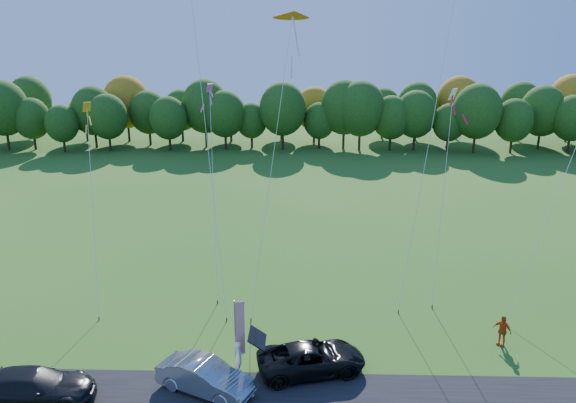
{
  "coord_description": "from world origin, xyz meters",
  "views": [
    {
      "loc": [
        0.9,
        -25.75,
        16.75
      ],
      "look_at": [
        0.0,
        6.0,
        7.0
      ],
      "focal_mm": 35.0,
      "sensor_mm": 36.0,
      "label": 1
    }
  ],
  "objects_px": {
    "black_suv": "(311,358)",
    "person_east": "(502,330)",
    "silver_sedan": "(205,377)",
    "feather_flag": "(239,328)"
  },
  "relations": [
    {
      "from": "silver_sedan",
      "to": "person_east",
      "type": "xyz_separation_m",
      "value": [
        15.67,
        4.62,
        0.09
      ]
    },
    {
      "from": "silver_sedan",
      "to": "feather_flag",
      "type": "bearing_deg",
      "value": -13.45
    },
    {
      "from": "black_suv",
      "to": "feather_flag",
      "type": "xyz_separation_m",
      "value": [
        -3.68,
        0.09,
        1.64
      ]
    },
    {
      "from": "black_suv",
      "to": "person_east",
      "type": "xyz_separation_m",
      "value": [
        10.54,
        2.84,
        0.12
      ]
    },
    {
      "from": "black_suv",
      "to": "person_east",
      "type": "relative_size",
      "value": 3.11
    },
    {
      "from": "silver_sedan",
      "to": "black_suv",
      "type": "bearing_deg",
      "value": -46.39
    },
    {
      "from": "silver_sedan",
      "to": "feather_flag",
      "type": "relative_size",
      "value": 1.22
    },
    {
      "from": "black_suv",
      "to": "feather_flag",
      "type": "height_order",
      "value": "feather_flag"
    },
    {
      "from": "black_suv",
      "to": "person_east",
      "type": "bearing_deg",
      "value": -89.31
    },
    {
      "from": "feather_flag",
      "to": "silver_sedan",
      "type": "bearing_deg",
      "value": -127.95
    }
  ]
}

